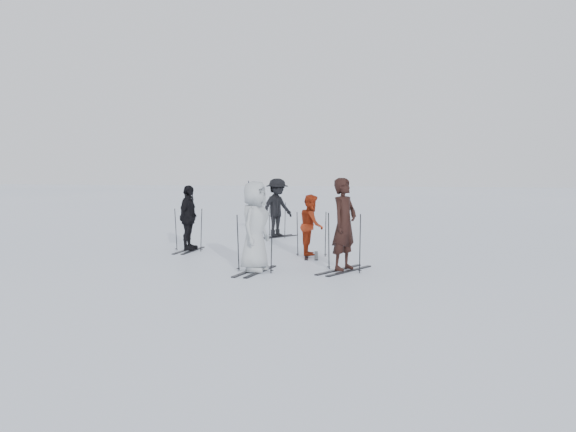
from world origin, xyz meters
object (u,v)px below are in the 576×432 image
Objects in this scene: skier_near_dark at (344,225)px; skier_uphill_far at (277,208)px; skier_red at (312,226)px; skier_grey at (255,227)px; piste_marker at (249,202)px; skier_uphill_left at (188,219)px.

skier_near_dark reaches higher than skier_uphill_far.
skier_grey is (-0.78, -2.71, 0.20)m from skier_red.
skier_red is 4.57m from skier_uphill_far.
skier_near_dark is at bearing -162.70° from skier_red.
piste_marker is (-2.38, 5.13, -0.08)m from skier_uphill_far.
skier_uphill_far reaches higher than piste_marker.
skier_near_dark is 1.03× the size of skier_grey.
skier_red is 10.22m from piste_marker.
skier_red is at bearing 52.01° from skier_near_dark.
skier_red is at bearing -8.74° from skier_grey.
skier_uphill_far is 5.65m from piste_marker.
skier_uphill_left reaches higher than piste_marker.
piste_marker is at bearing 50.07° from skier_near_dark.
skier_grey is (-1.88, -0.53, -0.03)m from skier_near_dark.
skier_uphill_far is (1.58, 3.87, 0.06)m from skier_uphill_left.
skier_grey is at bearing -138.02° from skier_uphill_left.
skier_near_dark reaches higher than piste_marker.
skier_grey is 1.14× the size of piste_marker.
piste_marker is at bearing 57.61° from skier_uphill_far.
skier_grey is 1.11× the size of skier_uphill_left.
skier_uphill_left is 1.03× the size of piste_marker.
skier_red is 0.83× the size of skier_uphill_far.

